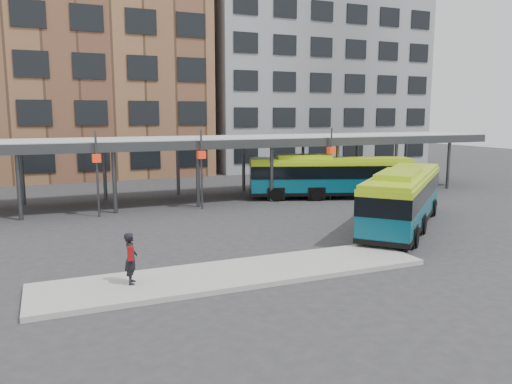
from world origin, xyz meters
The scene contains 9 objects.
ground centered at (0.00, 0.00, 0.00)m, with size 120.00×120.00×0.00m, color #28282B.
boarding_island centered at (-5.50, -3.00, 0.09)m, with size 14.00×3.00×0.18m, color gray.
canopy centered at (-0.06, 12.87, 3.91)m, with size 40.00×6.53×4.80m.
building_brick centered at (-10.00, 32.00, 11.00)m, with size 26.00×14.00×22.00m, color brown.
building_grey centered at (16.00, 32.00, 10.00)m, with size 24.00×14.00×20.00m, color slate.
bus_front centered at (4.96, 1.00, 1.58)m, with size 9.76×9.11×3.04m.
bus_rear centered at (6.19, 10.21, 1.56)m, with size 11.05×5.80×3.01m.
pedestrian centered at (-9.21, -2.84, 1.05)m, with size 0.52×0.70×1.71m.
bike_rack centered at (13.33, 12.03, 0.46)m, with size 6.11×1.38×1.00m.
Camera 1 is at (-11.58, -18.95, 5.69)m, focal length 35.00 mm.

